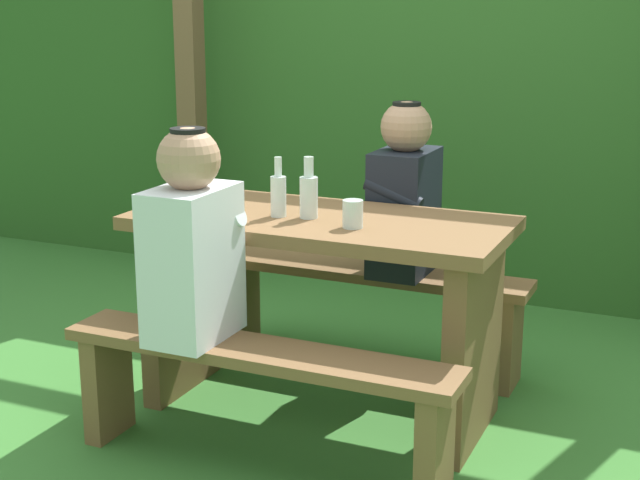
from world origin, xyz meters
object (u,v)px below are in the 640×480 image
Objects in this scene: picnic_table at (320,281)px; person_black_coat at (404,195)px; bottle_right at (309,194)px; bench_near at (258,382)px; bench_far at (368,295)px; person_white_shirt at (192,243)px; bottle_left at (278,194)px; drinking_glass at (353,214)px.

picnic_table is 0.59m from person_black_coat.
picnic_table is 6.14× the size of bottle_right.
bottle_right is (-0.03, -0.04, 0.34)m from picnic_table.
bench_near and bench_far have the same top height.
person_white_shirt is at bearing -115.31° from picnic_table.
person_white_shirt is 0.53m from bottle_right.
bench_near is at bearing -72.60° from bottle_left.
person_black_coat is at bearing 62.44° from bottle_left.
drinking_glass is (0.02, -0.62, 0.05)m from person_black_coat.
person_black_coat is (0.16, 1.02, 0.46)m from bench_near.
bench_near is 0.52m from person_white_shirt.
bench_near is at bearing -0.79° from person_white_shirt.
picnic_table is 6.27× the size of bottle_left.
bench_far is at bearing 105.76° from drinking_glass.
bottle_right is at bearing 93.45° from bench_near.
bench_far is at bearing 90.00° from bench_near.
person_black_coat is (0.16, -0.00, 0.46)m from bench_far.
bottle_left is at bearing -117.56° from person_black_coat.
bottle_left is at bearing 107.40° from bench_near.
bottle_left is (-0.30, -0.57, 0.09)m from person_black_coat.
person_white_shirt is at bearing 179.21° from bench_near.
person_white_shirt and person_black_coat have the same top height.
person_white_shirt reaches higher than bottle_right.
person_white_shirt is (-0.24, 0.00, 0.46)m from bench_near.
bottle_right is at bearing 11.59° from bottle_left.
picnic_table is 0.35m from bottle_right.
picnic_table is 14.06× the size of drinking_glass.
bench_near is at bearing -113.82° from drinking_glass.
bottle_left is at bearing -156.74° from picnic_table.
bottle_left is (-0.14, 0.45, 0.55)m from bench_near.
person_black_coat is 7.22× the size of drinking_glass.
drinking_glass is (0.18, -0.11, 0.30)m from picnic_table.
drinking_glass is 0.45× the size of bottle_left.
bench_far is 0.48m from person_black_coat.
bench_near is 1.02m from bench_far.
drinking_glass is (0.18, -0.63, 0.51)m from bench_far.
bottle_left is (0.10, 0.45, 0.09)m from person_white_shirt.
person_black_coat is 3.15× the size of bottle_right.
bench_far is at bearing 76.14° from bottle_left.
bench_near is 1.95× the size of person_white_shirt.
drinking_glass is at bearing 43.52° from person_white_shirt.
bottle_right reaches higher than bench_near.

